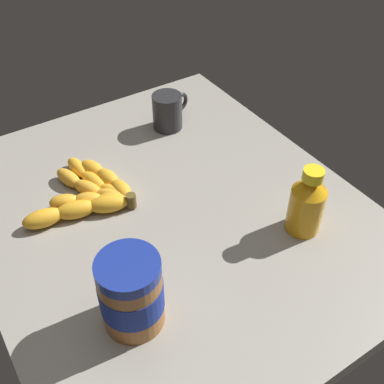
{
  "coord_description": "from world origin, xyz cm",
  "views": [
    {
      "loc": [
        -58.67,
        32.33,
        64.9
      ],
      "look_at": [
        -3.26,
        -3.56,
        5.08
      ],
      "focal_mm": 43.7,
      "sensor_mm": 36.0,
      "label": 1
    }
  ],
  "objects_px": {
    "honey_bottle": "(307,203)",
    "coffee_mug": "(168,111)",
    "banana_bunch": "(91,193)",
    "peanut_butter_jar": "(131,293)"
  },
  "relations": [
    {
      "from": "coffee_mug",
      "to": "peanut_butter_jar",
      "type": "bearing_deg",
      "value": 143.5
    },
    {
      "from": "peanut_butter_jar",
      "to": "honey_bottle",
      "type": "relative_size",
      "value": 0.96
    },
    {
      "from": "honey_bottle",
      "to": "coffee_mug",
      "type": "height_order",
      "value": "honey_bottle"
    },
    {
      "from": "banana_bunch",
      "to": "honey_bottle",
      "type": "distance_m",
      "value": 0.42
    },
    {
      "from": "coffee_mug",
      "to": "banana_bunch",
      "type": "bearing_deg",
      "value": 117.64
    },
    {
      "from": "banana_bunch",
      "to": "coffee_mug",
      "type": "xyz_separation_m",
      "value": [
        0.14,
        -0.27,
        0.03
      ]
    },
    {
      "from": "banana_bunch",
      "to": "peanut_butter_jar",
      "type": "xyz_separation_m",
      "value": [
        -0.3,
        0.06,
        0.05
      ]
    },
    {
      "from": "banana_bunch",
      "to": "coffee_mug",
      "type": "bearing_deg",
      "value": -62.36
    },
    {
      "from": "banana_bunch",
      "to": "coffee_mug",
      "type": "distance_m",
      "value": 0.3
    },
    {
      "from": "banana_bunch",
      "to": "peanut_butter_jar",
      "type": "relative_size",
      "value": 1.62
    }
  ]
}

